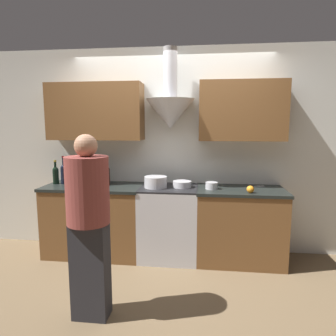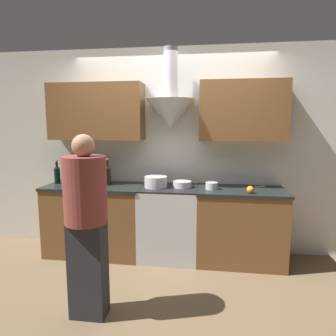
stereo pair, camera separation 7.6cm
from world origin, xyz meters
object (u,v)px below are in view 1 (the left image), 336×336
object	(u,v)px
stove_range	(169,222)
wine_bottle_5	(93,175)
saucepan	(212,186)
person_foreground_left	(89,220)
orange_fruit	(250,189)
wine_bottle_0	(56,174)
mixing_bowl	(182,184)
wine_bottle_4	(86,174)
wine_bottle_7	(107,175)
wine_bottle_3	(78,174)
wine_bottle_6	(101,173)
wine_bottle_1	(64,173)
wine_bottle_2	(70,173)
stock_pot	(156,182)

from	to	relation	value
stove_range	wine_bottle_5	bearing A→B (deg)	177.68
saucepan	person_foreground_left	distance (m)	1.60
orange_fruit	wine_bottle_0	bearing A→B (deg)	174.24
stove_range	wine_bottle_0	size ratio (longest dim) A/B	2.90
mixing_bowl	orange_fruit	xyz separation A→B (m)	(0.78, -0.22, 0.00)
stove_range	wine_bottle_5	world-z (taller)	wine_bottle_5
person_foreground_left	wine_bottle_0	bearing A→B (deg)	126.12
wine_bottle_5	saucepan	world-z (taller)	wine_bottle_5
wine_bottle_4	person_foreground_left	size ratio (longest dim) A/B	0.20
wine_bottle_0	saucepan	world-z (taller)	wine_bottle_0
wine_bottle_7	mixing_bowl	bearing A→B (deg)	-0.74
wine_bottle_3	saucepan	world-z (taller)	wine_bottle_3
stove_range	wine_bottle_6	distance (m)	1.05
wine_bottle_1	wine_bottle_4	xyz separation A→B (m)	(0.30, 0.00, -0.01)
wine_bottle_6	mixing_bowl	xyz separation A→B (m)	(1.02, -0.04, -0.11)
wine_bottle_3	wine_bottle_4	bearing A→B (deg)	6.68
wine_bottle_1	wine_bottle_2	xyz separation A→B (m)	(0.09, -0.01, -0.00)
wine_bottle_3	mixing_bowl	bearing A→B (deg)	-1.10
saucepan	wine_bottle_7	bearing A→B (deg)	176.84
wine_bottle_6	orange_fruit	xyz separation A→B (m)	(1.80, -0.26, -0.10)
stove_range	wine_bottle_6	bearing A→B (deg)	176.32
wine_bottle_7	mixing_bowl	distance (m)	0.95
wine_bottle_4	person_foreground_left	bearing A→B (deg)	-67.43
wine_bottle_2	wine_bottle_6	size ratio (longest dim) A/B	0.95
wine_bottle_7	saucepan	world-z (taller)	wine_bottle_7
wine_bottle_1	person_foreground_left	size ratio (longest dim) A/B	0.23
wine_bottle_6	person_foreground_left	size ratio (longest dim) A/B	0.22
wine_bottle_5	wine_bottle_2	bearing A→B (deg)	178.64
wine_bottle_1	saucepan	world-z (taller)	wine_bottle_1
wine_bottle_5	stock_pot	world-z (taller)	wine_bottle_5
wine_bottle_3	wine_bottle_6	world-z (taller)	wine_bottle_6
wine_bottle_5	orange_fruit	world-z (taller)	wine_bottle_5
wine_bottle_6	orange_fruit	world-z (taller)	wine_bottle_6
wine_bottle_6	wine_bottle_0	bearing A→B (deg)	-178.68
wine_bottle_1	mixing_bowl	distance (m)	1.52
orange_fruit	stove_range	bearing A→B (deg)	167.88
stock_pot	saucepan	world-z (taller)	stock_pot
wine_bottle_7	wine_bottle_1	bearing A→B (deg)	177.79
wine_bottle_2	saucepan	size ratio (longest dim) A/B	2.27
wine_bottle_5	person_foreground_left	bearing A→B (deg)	-70.73
wine_bottle_2	wine_bottle_7	xyz separation A→B (m)	(0.49, -0.01, -0.00)
wine_bottle_1	wine_bottle_6	bearing A→B (deg)	0.07
wine_bottle_2	wine_bottle_6	world-z (taller)	wine_bottle_6
person_foreground_left	orange_fruit	bearing A→B (deg)	35.79
wine_bottle_4	mixing_bowl	size ratio (longest dim) A/B	1.40
wine_bottle_7	wine_bottle_2	bearing A→B (deg)	178.38
mixing_bowl	saucepan	xyz separation A→B (m)	(0.35, -0.06, 0.00)
saucepan	orange_fruit	bearing A→B (deg)	-20.91
wine_bottle_4	stock_pot	xyz separation A→B (m)	(0.91, -0.09, -0.06)
orange_fruit	stock_pot	bearing A→B (deg)	171.40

